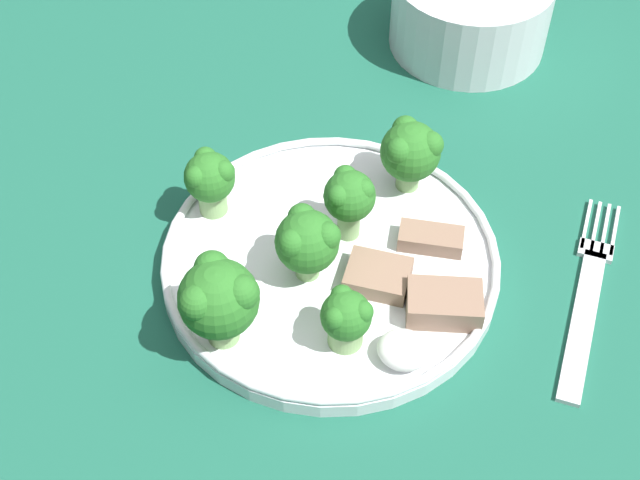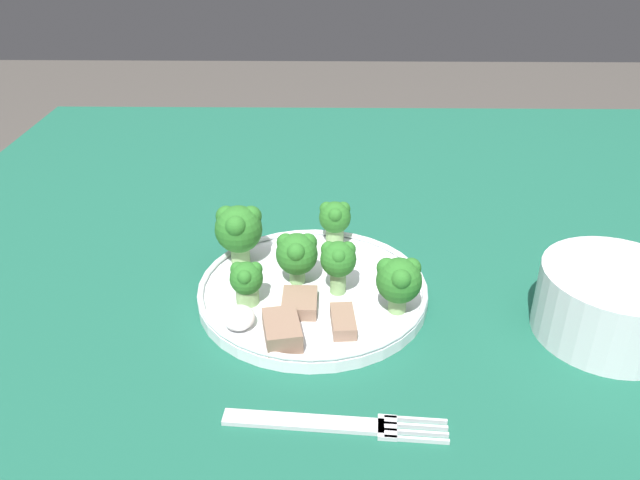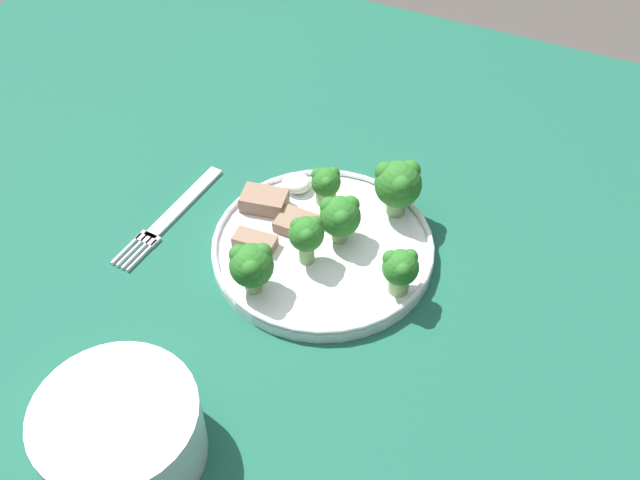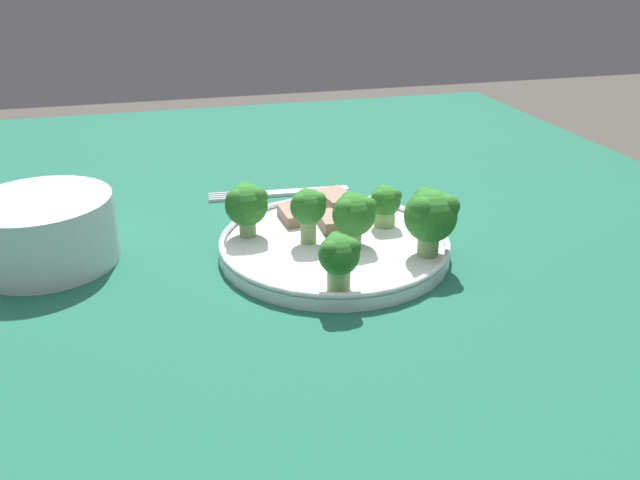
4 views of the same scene
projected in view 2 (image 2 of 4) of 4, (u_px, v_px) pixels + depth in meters
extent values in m
cube|color=#195642|center=(374.00, 319.00, 0.63)|extent=(1.30, 1.14, 0.03)
cylinder|color=brown|center=(111.00, 285.00, 1.33)|extent=(0.06, 0.06, 0.68)
cylinder|color=brown|center=(592.00, 289.00, 1.31)|extent=(0.06, 0.06, 0.68)
cylinder|color=white|center=(313.00, 293.00, 0.63)|extent=(0.23, 0.23, 0.01)
torus|color=white|center=(313.00, 286.00, 0.63)|extent=(0.23, 0.23, 0.01)
cube|color=silver|center=(303.00, 422.00, 0.49)|extent=(0.02, 0.13, 0.00)
cube|color=silver|center=(384.00, 427.00, 0.48)|extent=(0.03, 0.02, 0.00)
cube|color=silver|center=(417.00, 440.00, 0.47)|extent=(0.01, 0.05, 0.00)
cube|color=silver|center=(416.00, 433.00, 0.48)|extent=(0.01, 0.05, 0.00)
cube|color=silver|center=(416.00, 426.00, 0.48)|extent=(0.01, 0.05, 0.00)
cube|color=silver|center=(416.00, 420.00, 0.49)|extent=(0.01, 0.05, 0.00)
cylinder|color=silver|center=(612.00, 303.00, 0.57)|extent=(0.13, 0.13, 0.07)
cylinder|color=white|center=(610.00, 308.00, 0.57)|extent=(0.11, 0.11, 0.05)
cylinder|color=#7FA866|center=(247.00, 295.00, 0.60)|extent=(0.02, 0.02, 0.02)
sphere|color=#286B23|center=(246.00, 278.00, 0.60)|extent=(0.03, 0.03, 0.03)
sphere|color=#286B23|center=(245.00, 277.00, 0.58)|extent=(0.01, 0.01, 0.01)
sphere|color=#286B23|center=(255.00, 269.00, 0.60)|extent=(0.01, 0.01, 0.01)
sphere|color=#286B23|center=(238.00, 269.00, 0.60)|extent=(0.01, 0.01, 0.01)
cylinder|color=#7FA866|center=(335.00, 235.00, 0.71)|extent=(0.02, 0.02, 0.02)
sphere|color=#286B23|center=(335.00, 217.00, 0.69)|extent=(0.04, 0.04, 0.04)
sphere|color=#286B23|center=(335.00, 215.00, 0.68)|extent=(0.02, 0.02, 0.02)
sphere|color=#286B23|center=(343.00, 209.00, 0.69)|extent=(0.02, 0.02, 0.02)
sphere|color=#286B23|center=(327.00, 209.00, 0.69)|extent=(0.02, 0.02, 0.02)
cylinder|color=#7FA866|center=(338.00, 281.00, 0.62)|extent=(0.02, 0.02, 0.03)
sphere|color=#286B23|center=(338.00, 259.00, 0.61)|extent=(0.04, 0.04, 0.04)
sphere|color=#286B23|center=(339.00, 258.00, 0.59)|extent=(0.02, 0.02, 0.02)
sphere|color=#286B23|center=(348.00, 249.00, 0.61)|extent=(0.02, 0.02, 0.02)
sphere|color=#286B23|center=(329.00, 249.00, 0.61)|extent=(0.02, 0.02, 0.02)
cylinder|color=#7FA866|center=(297.00, 274.00, 0.64)|extent=(0.02, 0.02, 0.02)
sphere|color=#286B23|center=(297.00, 254.00, 0.62)|extent=(0.04, 0.04, 0.04)
sphere|color=#286B23|center=(296.00, 252.00, 0.61)|extent=(0.02, 0.02, 0.02)
sphere|color=#286B23|center=(308.00, 243.00, 0.63)|extent=(0.02, 0.02, 0.02)
sphere|color=#286B23|center=(286.00, 243.00, 0.63)|extent=(0.02, 0.02, 0.02)
cylinder|color=#7FA866|center=(240.00, 253.00, 0.67)|extent=(0.02, 0.02, 0.02)
sphere|color=#286B23|center=(239.00, 229.00, 0.66)|extent=(0.05, 0.05, 0.05)
sphere|color=#286B23|center=(236.00, 226.00, 0.64)|extent=(0.02, 0.02, 0.02)
sphere|color=#286B23|center=(251.00, 216.00, 0.66)|extent=(0.02, 0.02, 0.02)
sphere|color=#286B23|center=(226.00, 216.00, 0.66)|extent=(0.02, 0.02, 0.02)
cylinder|color=#7FA866|center=(397.00, 302.00, 0.59)|extent=(0.02, 0.02, 0.02)
sphere|color=#286B23|center=(399.00, 280.00, 0.58)|extent=(0.04, 0.04, 0.04)
sphere|color=#286B23|center=(401.00, 279.00, 0.56)|extent=(0.02, 0.02, 0.02)
sphere|color=#286B23|center=(411.00, 268.00, 0.58)|extent=(0.02, 0.02, 0.02)
sphere|color=#286B23|center=(387.00, 268.00, 0.58)|extent=(0.02, 0.02, 0.02)
cube|color=#846651|center=(343.00, 321.00, 0.57)|extent=(0.05, 0.02, 0.01)
cube|color=#846651|center=(300.00, 303.00, 0.60)|extent=(0.04, 0.03, 0.01)
cube|color=#846651|center=(282.00, 330.00, 0.55)|extent=(0.05, 0.04, 0.02)
ellipsoid|color=white|center=(239.00, 318.00, 0.57)|extent=(0.03, 0.03, 0.02)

